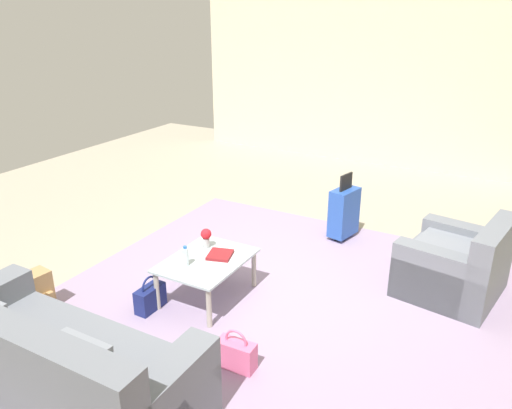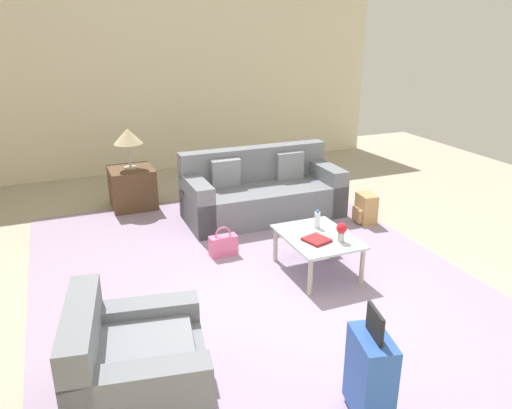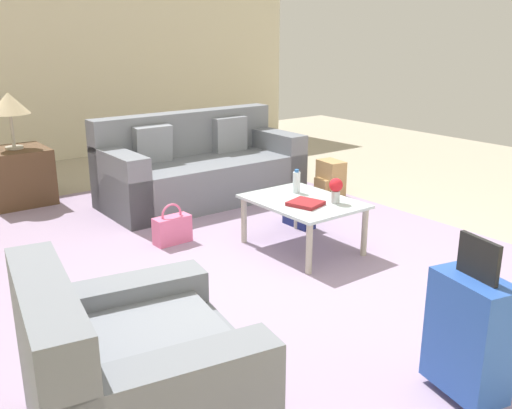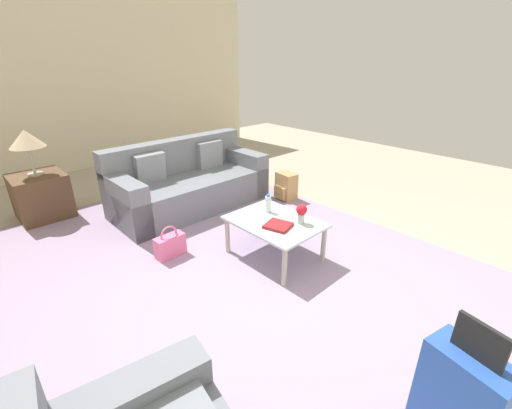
{
  "view_description": "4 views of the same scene",
  "coord_description": "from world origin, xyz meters",
  "px_view_note": "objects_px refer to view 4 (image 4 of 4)",
  "views": [
    {
      "loc": [
        3.96,
        2.04,
        2.71
      ],
      "look_at": [
        -0.05,
        -0.19,
        0.91
      ],
      "focal_mm": 35.0,
      "sensor_mm": 36.0,
      "label": 1
    },
    {
      "loc": [
        -3.83,
        1.93,
        2.57
      ],
      "look_at": [
        0.02,
        0.36,
        1.03
      ],
      "focal_mm": 35.0,
      "sensor_mm": 36.0,
      "label": 2
    },
    {
      "loc": [
        -2.93,
        2.5,
        1.77
      ],
      "look_at": [
        -0.11,
        0.37,
        0.68
      ],
      "focal_mm": 40.0,
      "sensor_mm": 36.0,
      "label": 3
    },
    {
      "loc": [
        -1.76,
        1.81,
        1.99
      ],
      "look_at": [
        0.53,
        -0.36,
        0.61
      ],
      "focal_mm": 24.0,
      "sensor_mm": 36.0,
      "label": 4
    }
  ],
  "objects_px": {
    "flower_vase": "(301,212)",
    "backpack_tan": "(286,186)",
    "handbag_pink": "(170,245)",
    "side_table": "(41,196)",
    "suitcase_blue": "(460,399)",
    "coffee_table": "(275,225)",
    "couch": "(187,185)",
    "coffee_table_book": "(278,226)",
    "table_lamp": "(26,140)",
    "water_bottle": "(268,204)",
    "handbag_navy": "(268,222)"
  },
  "relations": [
    {
      "from": "flower_vase",
      "to": "couch",
      "type": "bearing_deg",
      "value": 1.42
    },
    {
      "from": "coffee_table",
      "to": "backpack_tan",
      "type": "xyz_separation_m",
      "value": [
        1.0,
        -1.29,
        -0.18
      ]
    },
    {
      "from": "water_bottle",
      "to": "flower_vase",
      "type": "height_order",
      "value": "flower_vase"
    },
    {
      "from": "coffee_table",
      "to": "water_bottle",
      "type": "relative_size",
      "value": 4.55
    },
    {
      "from": "flower_vase",
      "to": "backpack_tan",
      "type": "distance_m",
      "value": 1.71
    },
    {
      "from": "couch",
      "to": "side_table",
      "type": "distance_m",
      "value": 1.89
    },
    {
      "from": "water_bottle",
      "to": "handbag_navy",
      "type": "height_order",
      "value": "water_bottle"
    },
    {
      "from": "handbag_pink",
      "to": "water_bottle",
      "type": "bearing_deg",
      "value": -122.3
    },
    {
      "from": "couch",
      "to": "water_bottle",
      "type": "height_order",
      "value": "couch"
    },
    {
      "from": "coffee_table_book",
      "to": "handbag_pink",
      "type": "xyz_separation_m",
      "value": [
        0.89,
        0.72,
        -0.31
      ]
    },
    {
      "from": "side_table",
      "to": "coffee_table_book",
      "type": "bearing_deg",
      "value": -154.07
    },
    {
      "from": "coffee_table_book",
      "to": "flower_vase",
      "type": "bearing_deg",
      "value": -130.03
    },
    {
      "from": "couch",
      "to": "table_lamp",
      "type": "height_order",
      "value": "table_lamp"
    },
    {
      "from": "table_lamp",
      "to": "suitcase_blue",
      "type": "distance_m",
      "value": 4.91
    },
    {
      "from": "coffee_table_book",
      "to": "table_lamp",
      "type": "bearing_deg",
      "value": 9.4
    },
    {
      "from": "table_lamp",
      "to": "suitcase_blue",
      "type": "relative_size",
      "value": 0.68
    },
    {
      "from": "flower_vase",
      "to": "handbag_navy",
      "type": "relative_size",
      "value": 0.57
    },
    {
      "from": "handbag_pink",
      "to": "couch",
      "type": "bearing_deg",
      "value": -41.25
    },
    {
      "from": "water_bottle",
      "to": "suitcase_blue",
      "type": "relative_size",
      "value": 0.24
    },
    {
      "from": "couch",
      "to": "backpack_tan",
      "type": "distance_m",
      "value": 1.44
    },
    {
      "from": "water_bottle",
      "to": "table_lamp",
      "type": "bearing_deg",
      "value": 31.61
    },
    {
      "from": "table_lamp",
      "to": "handbag_pink",
      "type": "xyz_separation_m",
      "value": [
        -2.03,
        -0.7,
        -0.91
      ]
    },
    {
      "from": "water_bottle",
      "to": "couch",
      "type": "bearing_deg",
      "value": -0.0
    },
    {
      "from": "coffee_table_book",
      "to": "side_table",
      "type": "distance_m",
      "value": 3.25
    },
    {
      "from": "handbag_navy",
      "to": "side_table",
      "type": "bearing_deg",
      "value": 38.34
    },
    {
      "from": "flower_vase",
      "to": "handbag_navy",
      "type": "distance_m",
      "value": 0.82
    },
    {
      "from": "handbag_pink",
      "to": "side_table",
      "type": "bearing_deg",
      "value": 19.0
    },
    {
      "from": "handbag_pink",
      "to": "backpack_tan",
      "type": "height_order",
      "value": "backpack_tan"
    },
    {
      "from": "handbag_navy",
      "to": "backpack_tan",
      "type": "height_order",
      "value": "backpack_tan"
    },
    {
      "from": "flower_vase",
      "to": "side_table",
      "type": "height_order",
      "value": "flower_vase"
    },
    {
      "from": "water_bottle",
      "to": "handbag_pink",
      "type": "bearing_deg",
      "value": 57.7
    },
    {
      "from": "side_table",
      "to": "couch",
      "type": "bearing_deg",
      "value": -122.09
    },
    {
      "from": "couch",
      "to": "suitcase_blue",
      "type": "bearing_deg",
      "value": 168.1
    },
    {
      "from": "side_table",
      "to": "backpack_tan",
      "type": "height_order",
      "value": "side_table"
    },
    {
      "from": "flower_vase",
      "to": "suitcase_blue",
      "type": "height_order",
      "value": "suitcase_blue"
    },
    {
      "from": "coffee_table",
      "to": "coffee_table_book",
      "type": "height_order",
      "value": "coffee_table_book"
    },
    {
      "from": "couch",
      "to": "coffee_table_book",
      "type": "height_order",
      "value": "couch"
    },
    {
      "from": "flower_vase",
      "to": "suitcase_blue",
      "type": "xyz_separation_m",
      "value": [
        -1.78,
        0.85,
        -0.19
      ]
    },
    {
      "from": "coffee_table",
      "to": "flower_vase",
      "type": "distance_m",
      "value": 0.32
    },
    {
      "from": "flower_vase",
      "to": "coffee_table",
      "type": "bearing_deg",
      "value": 34.29
    },
    {
      "from": "flower_vase",
      "to": "backpack_tan",
      "type": "xyz_separation_m",
      "value": [
        1.22,
        -1.14,
        -0.36
      ]
    },
    {
      "from": "handbag_pink",
      "to": "backpack_tan",
      "type": "xyz_separation_m",
      "value": [
        0.23,
        -2.09,
        0.06
      ]
    },
    {
      "from": "handbag_navy",
      "to": "backpack_tan",
      "type": "distance_m",
      "value": 1.08
    },
    {
      "from": "water_bottle",
      "to": "suitcase_blue",
      "type": "height_order",
      "value": "suitcase_blue"
    },
    {
      "from": "suitcase_blue",
      "to": "couch",
      "type": "bearing_deg",
      "value": -11.9
    },
    {
      "from": "couch",
      "to": "suitcase_blue",
      "type": "xyz_separation_m",
      "value": [
        -3.8,
        0.8,
        0.04
      ]
    },
    {
      "from": "couch",
      "to": "side_table",
      "type": "xyz_separation_m",
      "value": [
        1.0,
        1.6,
        -0.02
      ]
    },
    {
      "from": "couch",
      "to": "side_table",
      "type": "height_order",
      "value": "couch"
    },
    {
      "from": "table_lamp",
      "to": "handbag_pink",
      "type": "bearing_deg",
      "value": -161.0
    },
    {
      "from": "coffee_table",
      "to": "backpack_tan",
      "type": "bearing_deg",
      "value": -52.18
    }
  ]
}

